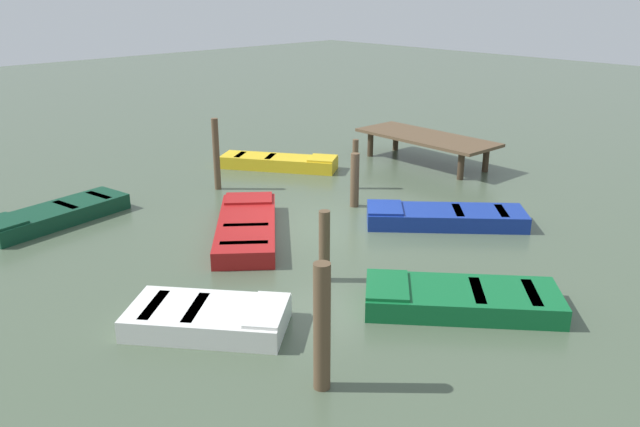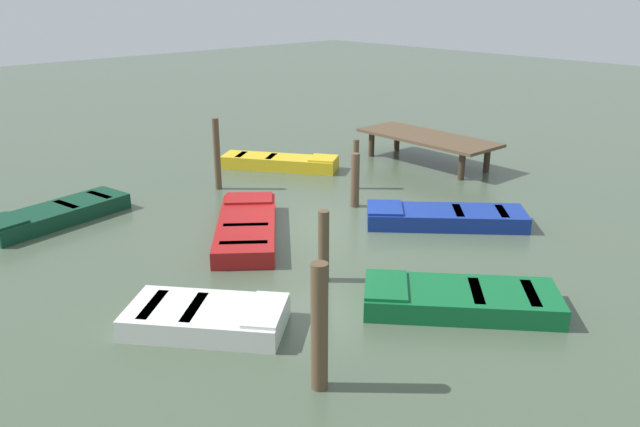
{
  "view_description": "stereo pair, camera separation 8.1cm",
  "coord_description": "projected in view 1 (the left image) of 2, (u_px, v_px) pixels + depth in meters",
  "views": [
    {
      "loc": [
        10.89,
        -10.41,
        5.73
      ],
      "look_at": [
        0.0,
        0.0,
        0.35
      ],
      "focal_mm": 36.26,
      "sensor_mm": 36.0,
      "label": 1
    },
    {
      "loc": [
        10.95,
        -10.36,
        5.73
      ],
      "look_at": [
        0.0,
        0.0,
        0.35
      ],
      "focal_mm": 36.26,
      "sensor_mm": 36.0,
      "label": 2
    }
  ],
  "objects": [
    {
      "name": "rowboat_dark_green",
      "position": [
        56.0,
        214.0,
        16.33
      ],
      "size": [
        1.78,
        3.76,
        0.46
      ],
      "rotation": [
        0.0,
        0.0,
        4.88
      ],
      "color": "#0C3823",
      "rests_on": "ground_plane"
    },
    {
      "name": "rowboat_blue",
      "position": [
        444.0,
        217.0,
        16.18
      ],
      "size": [
        3.69,
        3.59,
        0.46
      ],
      "rotation": [
        0.0,
        0.0,
        3.9
      ],
      "color": "navy",
      "rests_on": "ground_plane"
    },
    {
      "name": "mooring_piling_far_right",
      "position": [
        322.0,
        328.0,
        9.37
      ],
      "size": [
        0.26,
        0.26,
        2.04
      ],
      "primitive_type": "cylinder",
      "color": "brown",
      "rests_on": "ground_plane"
    },
    {
      "name": "dock_segment",
      "position": [
        426.0,
        139.0,
        21.5
      ],
      "size": [
        4.88,
        2.04,
        0.95
      ],
      "rotation": [
        0.0,
        0.0,
        -0.03
      ],
      "color": "brown",
      "rests_on": "ground_plane"
    },
    {
      "name": "mooring_piling_center",
      "position": [
        324.0,
        246.0,
        12.96
      ],
      "size": [
        0.23,
        0.23,
        1.5
      ],
      "primitive_type": "cylinder",
      "color": "brown",
      "rests_on": "ground_plane"
    },
    {
      "name": "rowboat_green",
      "position": [
        460.0,
        298.0,
        11.98
      ],
      "size": [
        3.61,
        3.41,
        0.46
      ],
      "rotation": [
        0.0,
        0.0,
        3.86
      ],
      "color": "#0F602D",
      "rests_on": "ground_plane"
    },
    {
      "name": "rowboat_red",
      "position": [
        247.0,
        227.0,
        15.51
      ],
      "size": [
        3.97,
        3.62,
        0.46
      ],
      "rotation": [
        0.0,
        0.0,
        2.45
      ],
      "color": "maroon",
      "rests_on": "ground_plane"
    },
    {
      "name": "mooring_piling_near_right",
      "position": [
        355.0,
        180.0,
        17.35
      ],
      "size": [
        0.23,
        0.23,
        1.48
      ],
      "primitive_type": "cylinder",
      "color": "brown",
      "rests_on": "ground_plane"
    },
    {
      "name": "mooring_piling_mid_left",
      "position": [
        355.0,
        164.0,
        18.88
      ],
      "size": [
        0.17,
        0.17,
        1.48
      ],
      "primitive_type": "cylinder",
      "color": "brown",
      "rests_on": "ground_plane"
    },
    {
      "name": "rowboat_yellow",
      "position": [
        280.0,
        162.0,
        21.11
      ],
      "size": [
        3.7,
        2.92,
        0.46
      ],
      "rotation": [
        0.0,
        0.0,
        0.59
      ],
      "color": "gold",
      "rests_on": "ground_plane"
    },
    {
      "name": "rowboat_white",
      "position": [
        209.0,
        317.0,
        11.3
      ],
      "size": [
        3.04,
        2.84,
        0.46
      ],
      "rotation": [
        0.0,
        0.0,
        0.68
      ],
      "color": "silver",
      "rests_on": "ground_plane"
    },
    {
      "name": "mooring_piling_near_left",
      "position": [
        216.0,
        154.0,
        18.73
      ],
      "size": [
        0.19,
        0.19,
        2.11
      ],
      "primitive_type": "cylinder",
      "color": "brown",
      "rests_on": "ground_plane"
    },
    {
      "name": "ground_plane",
      "position": [
        320.0,
        227.0,
        16.12
      ],
      "size": [
        80.0,
        80.0,
        0.0
      ],
      "primitive_type": "plane",
      "color": "#475642"
    }
  ]
}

